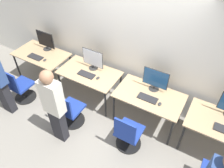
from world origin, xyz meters
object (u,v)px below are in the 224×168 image
Objects in this scene: keyboard_far_left at (35,57)px; monitor_right at (155,80)px; office_chair_left at (70,112)px; mouse_right at (160,104)px; office_chair_far_left at (20,88)px; monitor_far_left at (46,41)px; keyboard_left at (86,74)px; mouse_left at (98,78)px; person_left at (54,106)px; keyboard_right at (148,98)px; mouse_far_left at (45,60)px; office_chair_right at (128,135)px; monitor_left at (93,59)px.

monitor_right reaches higher than keyboard_far_left.
office_chair_left is 9.62× the size of mouse_right.
office_chair_far_left reaches higher than keyboard_far_left.
monitor_far_left is 0.46m from keyboard_far_left.
keyboard_left is 0.27m from mouse_left.
person_left is 4.44× the size of keyboard_right.
person_left reaches higher than office_chair_far_left.
office_chair_left is (-0.20, -0.75, -0.41)m from mouse_left.
office_chair_far_left is at bearing 165.92° from person_left.
keyboard_right is 0.25m from mouse_right.
monitor_far_left is 1.23m from office_chair_far_left.
mouse_far_left is (0.27, 0.01, 0.01)m from keyboard_far_left.
monitor_far_left is 0.57× the size of office_chair_far_left.
office_chair_far_left is at bearing -166.37° from mouse_right.
office_chair_right is (1.04, -0.65, -0.41)m from mouse_left.
monitor_left is 5.45× the size of mouse_right.
office_chair_right is (1.19, 0.46, -0.55)m from person_left.
keyboard_far_left is 1.43m from monitor_left.
person_left reaches higher than keyboard_left.
keyboard_far_left is at bearing -176.80° from mouse_left.
mouse_right is (1.50, 1.06, -0.14)m from person_left.
monitor_far_left is 2.05m from person_left.
monitor_far_left and monitor_left have the same top height.
keyboard_right is at bearing 15.41° from office_chair_far_left.
person_left is (-0.16, -1.11, 0.14)m from mouse_left.
keyboard_right is (1.25, 1.09, -0.15)m from person_left.
monitor_right reaches higher than mouse_left.
mouse_far_left is 0.10× the size of office_chair_left.
person_left reaches higher than mouse_left.
keyboard_left is at bearing 154.25° from office_chair_right.
office_chair_far_left reaches higher than keyboard_left.
keyboard_far_left is 1.81m from person_left.
mouse_right is at bearing 63.02° from office_chair_right.
office_chair_right reaches higher than keyboard_far_left.
person_left is 1.39m from office_chair_right.
mouse_left and mouse_right have the same top height.
keyboard_right is (1.37, -0.26, -0.22)m from monitor_left.
monitor_right reaches higher than keyboard_right.
person_left is at bearing -40.53° from mouse_far_left.
office_chair_right is (-0.06, -0.63, -0.40)m from keyboard_right.
office_chair_far_left is 1.76m from monitor_left.
mouse_far_left is 1.37m from mouse_left.
office_chair_far_left reaches higher than keyboard_right.
monitor_far_left reaches higher than keyboard_far_left.
office_chair_right is (-0.31, -0.61, -0.41)m from mouse_right.
mouse_left is 1.16m from monitor_right.
monitor_left is 1.17m from office_chair_left.
monitor_left is 1.37m from monitor_right.
keyboard_left is (1.09, 0.06, -0.01)m from mouse_far_left.
monitor_left is 1.36m from person_left.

